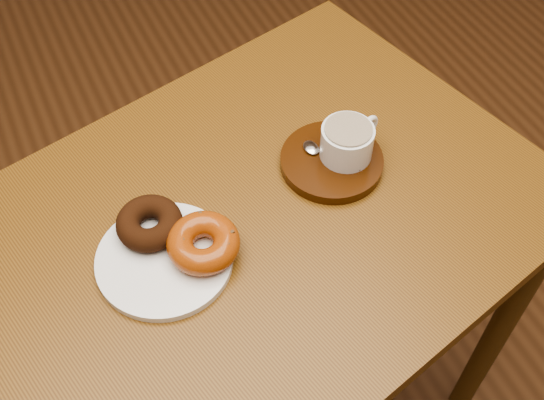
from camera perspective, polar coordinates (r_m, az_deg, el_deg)
name	(u,v)px	position (r m, az deg, el deg)	size (l,w,h in m)	color
cafe_table	(261,259)	(1.17, -0.89, -4.98)	(1.03, 0.86, 0.84)	brown
donut_plate	(164,259)	(1.01, -8.98, -4.92)	(0.20, 0.20, 0.01)	white
donut_cinnamon	(149,223)	(1.02, -10.22, -1.92)	(0.10, 0.10, 0.04)	black
donut_caramel	(203,243)	(0.99, -5.77, -3.59)	(0.12, 0.12, 0.04)	#9A4310
saucer	(332,161)	(1.11, 5.01, 3.23)	(0.17, 0.17, 0.02)	#331706
coffee_cup	(348,141)	(1.09, 6.35, 4.92)	(0.11, 0.09, 0.06)	white
teaspoon	(316,150)	(1.11, 3.73, 4.21)	(0.06, 0.09, 0.01)	silver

